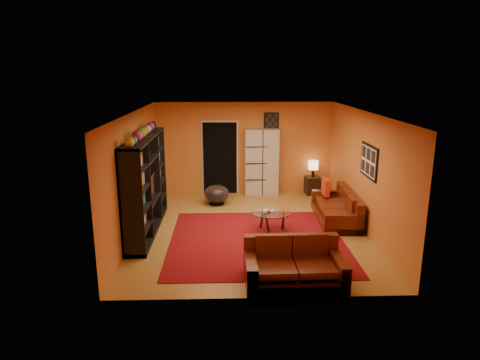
{
  "coord_description": "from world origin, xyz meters",
  "views": [
    {
      "loc": [
        -0.53,
        -9.0,
        3.46
      ],
      "look_at": [
        -0.22,
        0.1,
        1.11
      ],
      "focal_mm": 32.0,
      "sensor_mm": 36.0,
      "label": 1
    }
  ],
  "objects_px": {
    "storage_cabinet": "(262,162)",
    "coffee_table": "(271,214)",
    "tv": "(148,187)",
    "bowl_chair": "(217,194)",
    "table_lamp": "(313,166)",
    "entertainment_unit": "(146,185)",
    "loveseat": "(293,264)",
    "side_table": "(312,185)",
    "sofa": "(339,208)"
  },
  "relations": [
    {
      "from": "coffee_table",
      "to": "loveseat",
      "type": "bearing_deg",
      "value": -86.35
    },
    {
      "from": "table_lamp",
      "to": "storage_cabinet",
      "type": "bearing_deg",
      "value": 178.03
    },
    {
      "from": "coffee_table",
      "to": "side_table",
      "type": "bearing_deg",
      "value": 62.75
    },
    {
      "from": "coffee_table",
      "to": "bowl_chair",
      "type": "bearing_deg",
      "value": 121.86
    },
    {
      "from": "entertainment_unit",
      "to": "storage_cabinet",
      "type": "height_order",
      "value": "entertainment_unit"
    },
    {
      "from": "storage_cabinet",
      "to": "side_table",
      "type": "height_order",
      "value": "storage_cabinet"
    },
    {
      "from": "entertainment_unit",
      "to": "bowl_chair",
      "type": "relative_size",
      "value": 4.64
    },
    {
      "from": "loveseat",
      "to": "storage_cabinet",
      "type": "relative_size",
      "value": 0.89
    },
    {
      "from": "side_table",
      "to": "table_lamp",
      "type": "bearing_deg",
      "value": 0.0
    },
    {
      "from": "sofa",
      "to": "side_table",
      "type": "xyz_separation_m",
      "value": [
        -0.19,
        2.23,
        -0.04
      ]
    },
    {
      "from": "bowl_chair",
      "to": "storage_cabinet",
      "type": "bearing_deg",
      "value": 37.08
    },
    {
      "from": "entertainment_unit",
      "to": "loveseat",
      "type": "xyz_separation_m",
      "value": [
        2.87,
        -2.41,
        -0.77
      ]
    },
    {
      "from": "sofa",
      "to": "bowl_chair",
      "type": "xyz_separation_m",
      "value": [
        -2.92,
        1.32,
        -0.0
      ]
    },
    {
      "from": "side_table",
      "to": "sofa",
      "type": "bearing_deg",
      "value": -85.16
    },
    {
      "from": "storage_cabinet",
      "to": "bowl_chair",
      "type": "relative_size",
      "value": 2.9
    },
    {
      "from": "bowl_chair",
      "to": "side_table",
      "type": "height_order",
      "value": "bowl_chair"
    },
    {
      "from": "coffee_table",
      "to": "storage_cabinet",
      "type": "height_order",
      "value": "storage_cabinet"
    },
    {
      "from": "storage_cabinet",
      "to": "side_table",
      "type": "xyz_separation_m",
      "value": [
        1.45,
        -0.05,
        -0.69
      ]
    },
    {
      "from": "tv",
      "to": "side_table",
      "type": "bearing_deg",
      "value": -56.6
    },
    {
      "from": "entertainment_unit",
      "to": "sofa",
      "type": "xyz_separation_m",
      "value": [
        4.41,
        0.52,
        -0.76
      ]
    },
    {
      "from": "entertainment_unit",
      "to": "loveseat",
      "type": "distance_m",
      "value": 3.83
    },
    {
      "from": "sofa",
      "to": "bowl_chair",
      "type": "relative_size",
      "value": 3.28
    },
    {
      "from": "storage_cabinet",
      "to": "bowl_chair",
      "type": "bearing_deg",
      "value": -138.73
    },
    {
      "from": "loveseat",
      "to": "sofa",
      "type": "bearing_deg",
      "value": -28.68
    },
    {
      "from": "storage_cabinet",
      "to": "coffee_table",
      "type": "bearing_deg",
      "value": -86.58
    },
    {
      "from": "coffee_table",
      "to": "sofa",
      "type": "bearing_deg",
      "value": 21.77
    },
    {
      "from": "tv",
      "to": "storage_cabinet",
      "type": "height_order",
      "value": "storage_cabinet"
    },
    {
      "from": "storage_cabinet",
      "to": "table_lamp",
      "type": "relative_size",
      "value": 4.01
    },
    {
      "from": "table_lamp",
      "to": "side_table",
      "type": "bearing_deg",
      "value": 0.0
    },
    {
      "from": "tv",
      "to": "sofa",
      "type": "height_order",
      "value": "tv"
    },
    {
      "from": "coffee_table",
      "to": "bowl_chair",
      "type": "distance_m",
      "value": 2.34
    },
    {
      "from": "sofa",
      "to": "storage_cabinet",
      "type": "relative_size",
      "value": 1.13
    },
    {
      "from": "side_table",
      "to": "storage_cabinet",
      "type": "bearing_deg",
      "value": 178.03
    },
    {
      "from": "entertainment_unit",
      "to": "sofa",
      "type": "distance_m",
      "value": 4.51
    },
    {
      "from": "coffee_table",
      "to": "entertainment_unit",
      "type": "bearing_deg",
      "value": 176.81
    },
    {
      "from": "loveseat",
      "to": "coffee_table",
      "type": "relative_size",
      "value": 1.85
    },
    {
      "from": "entertainment_unit",
      "to": "table_lamp",
      "type": "height_order",
      "value": "entertainment_unit"
    },
    {
      "from": "storage_cabinet",
      "to": "side_table",
      "type": "relative_size",
      "value": 3.75
    },
    {
      "from": "storage_cabinet",
      "to": "table_lamp",
      "type": "height_order",
      "value": "storage_cabinet"
    },
    {
      "from": "entertainment_unit",
      "to": "sofa",
      "type": "height_order",
      "value": "entertainment_unit"
    },
    {
      "from": "tv",
      "to": "coffee_table",
      "type": "bearing_deg",
      "value": -93.25
    },
    {
      "from": "tv",
      "to": "bowl_chair",
      "type": "bearing_deg",
      "value": -38.12
    },
    {
      "from": "tv",
      "to": "sofa",
      "type": "distance_m",
      "value": 4.45
    },
    {
      "from": "storage_cabinet",
      "to": "loveseat",
      "type": "bearing_deg",
      "value": -84.66
    },
    {
      "from": "tv",
      "to": "storage_cabinet",
      "type": "distance_m",
      "value": 3.9
    },
    {
      "from": "entertainment_unit",
      "to": "loveseat",
      "type": "height_order",
      "value": "entertainment_unit"
    },
    {
      "from": "tv",
      "to": "loveseat",
      "type": "height_order",
      "value": "tv"
    },
    {
      "from": "tv",
      "to": "loveseat",
      "type": "distance_m",
      "value": 3.78
    },
    {
      "from": "tv",
      "to": "coffee_table",
      "type": "height_order",
      "value": "tv"
    },
    {
      "from": "entertainment_unit",
      "to": "bowl_chair",
      "type": "xyz_separation_m",
      "value": [
        1.49,
        1.84,
        -0.77
      ]
    }
  ]
}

